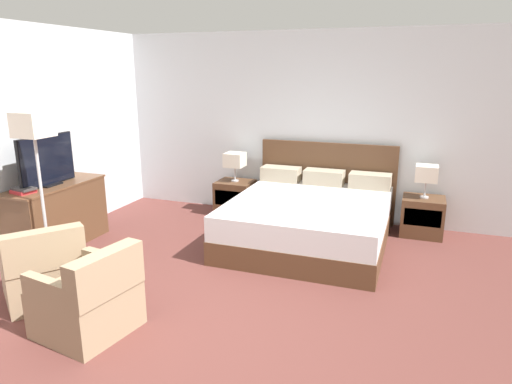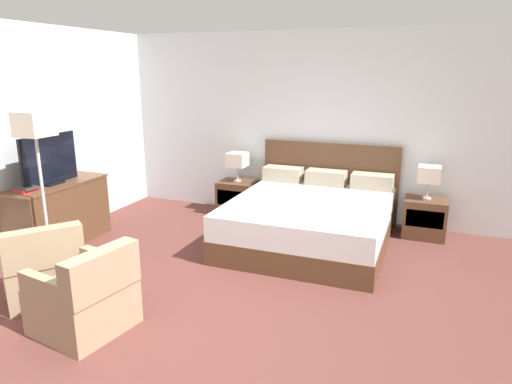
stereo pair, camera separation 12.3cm
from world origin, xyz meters
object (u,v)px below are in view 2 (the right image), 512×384
object	(u,v)px
nightstand_left	(238,197)
armchair_by_window	(43,269)
book_red_cover	(26,190)
table_lamp_right	(429,175)
dresser	(59,213)
table_lamp_left	(237,160)
armchair_companion	(86,299)
book_blue_cover	(26,187)
tv	(49,160)
floor_lamp	(36,139)
bed	(311,219)
nightstand_right	(425,218)

from	to	relation	value
nightstand_left	armchair_by_window	size ratio (longest dim) A/B	0.56
nightstand_left	book_red_cover	world-z (taller)	book_red_cover
table_lamp_right	dresser	size ratio (longest dim) A/B	0.33
armchair_by_window	table_lamp_left	bearing A→B (deg)	77.51
table_lamp_left	armchair_companion	world-z (taller)	table_lamp_left
book_blue_cover	book_red_cover	bearing A→B (deg)	180.00
dresser	tv	world-z (taller)	tv
book_red_cover	floor_lamp	world-z (taller)	floor_lamp
nightstand_left	armchair_companion	bearing A→B (deg)	-88.19
bed	tv	xyz separation A→B (m)	(-2.90, -1.25, 0.77)
nightstand_left	table_lamp_left	xyz separation A→B (m)	(0.00, 0.00, 0.58)
bed	tv	size ratio (longest dim) A/B	2.60
nightstand_right	table_lamp_right	world-z (taller)	table_lamp_right
dresser	armchair_by_window	distance (m)	1.44
table_lamp_right	nightstand_left	bearing A→B (deg)	-179.97
nightstand_left	armchair_companion	xyz separation A→B (m)	(0.11, -3.41, 0.03)
dresser	floor_lamp	bearing A→B (deg)	-54.38
tv	book_blue_cover	world-z (taller)	tv
armchair_by_window	tv	bearing A→B (deg)	129.18
nightstand_left	tv	size ratio (longest dim) A/B	0.65
table_lamp_right	book_red_cover	xyz separation A→B (m)	(-4.26, -2.39, -0.02)
table_lamp_left	book_blue_cover	xyz separation A→B (m)	(-1.57, -2.39, 0.01)
tv	floor_lamp	world-z (taller)	floor_lamp
table_lamp_right	floor_lamp	size ratio (longest dim) A/B	0.25
table_lamp_right	dresser	world-z (taller)	table_lamp_right
bed	dresser	distance (m)	3.14
bed	book_red_cover	xyz separation A→B (m)	(-2.92, -1.63, 0.50)
table_lamp_right	floor_lamp	xyz separation A→B (m)	(-3.79, -2.59, 0.61)
bed	dresser	bearing A→B (deg)	-157.68
bed	tv	bearing A→B (deg)	-156.69
tv	floor_lamp	size ratio (longest dim) A/B	0.48
nightstand_right	nightstand_left	bearing A→B (deg)	180.00
tv	armchair_by_window	bearing A→B (deg)	-50.82
table_lamp_left	bed	bearing A→B (deg)	-29.59
nightstand_left	tv	distance (m)	2.68
nightstand_right	table_lamp_left	bearing A→B (deg)	179.97
book_blue_cover	armchair_by_window	xyz separation A→B (m)	(0.89, -0.71, -0.56)
floor_lamp	armchair_companion	bearing A→B (deg)	-34.14
table_lamp_left	tv	xyz separation A→B (m)	(-1.56, -2.01, 0.25)
armchair_companion	dresser	bearing A→B (deg)	138.90
nightstand_right	armchair_by_window	xyz separation A→B (m)	(-3.36, -3.09, 0.03)
nightstand_right	bed	bearing A→B (deg)	-150.46
book_blue_cover	armchair_companion	distance (m)	2.05
table_lamp_right	armchair_companion	world-z (taller)	table_lamp_right
table_lamp_left	book_blue_cover	size ratio (longest dim) A/B	1.75
tv	book_red_cover	xyz separation A→B (m)	(-0.02, -0.37, -0.27)
dresser	armchair_companion	size ratio (longest dim) A/B	1.64
dresser	floor_lamp	distance (m)	1.30
table_lamp_left	dresser	xyz separation A→B (m)	(-1.57, -1.95, -0.43)
book_red_cover	book_blue_cover	bearing A→B (deg)	0.00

